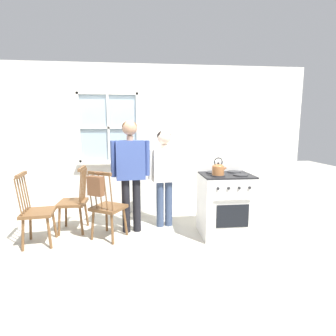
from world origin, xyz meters
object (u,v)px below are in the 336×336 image
at_px(person_teen_center, 164,169).
at_px(handbag, 96,185).
at_px(potted_plant, 118,158).
at_px(chair_near_wall, 36,212).
at_px(stove, 225,204).
at_px(person_elderly_left, 130,165).
at_px(chair_by_window, 108,208).
at_px(kettle, 218,169).
at_px(chair_center_cluster, 74,202).

relative_size(person_teen_center, handbag, 5.05).
bearing_deg(handbag, potted_plant, 81.38).
height_order(chair_near_wall, stove, stove).
bearing_deg(person_elderly_left, chair_by_window, -153.83).
height_order(kettle, potted_plant, potted_plant).
relative_size(chair_by_window, chair_near_wall, 1.00).
height_order(chair_by_window, person_teen_center, person_teen_center).
relative_size(chair_center_cluster, person_elderly_left, 0.59).
xyz_separation_m(kettle, potted_plant, (-1.49, 1.24, 0.03)).
height_order(chair_near_wall, chair_center_cluster, same).
relative_size(person_elderly_left, stove, 1.56).
distance_m(chair_near_wall, handbag, 0.91).
distance_m(chair_by_window, person_elderly_left, 0.71).
bearing_deg(kettle, chair_by_window, 173.59).
xyz_separation_m(stove, kettle, (-0.16, -0.13, 0.55)).
distance_m(potted_plant, handbag, 1.30).
bearing_deg(handbag, chair_center_cluster, 128.89).
bearing_deg(handbag, stove, 4.89).
bearing_deg(stove, chair_by_window, 178.54).
height_order(person_teen_center, stove, person_teen_center).
bearing_deg(person_teen_center, potted_plant, 130.96).
bearing_deg(chair_by_window, potted_plant, -63.58).
height_order(person_teen_center, handbag, person_teen_center).
bearing_deg(person_teen_center, chair_near_wall, -172.69).
height_order(chair_center_cluster, person_teen_center, person_teen_center).
bearing_deg(stove, potted_plant, 146.00).
relative_size(chair_near_wall, person_elderly_left, 0.59).
bearing_deg(kettle, person_elderly_left, 162.42).
bearing_deg(person_teen_center, kettle, -46.65).
relative_size(chair_center_cluster, potted_plant, 3.24).
bearing_deg(person_elderly_left, kettle, -24.39).
height_order(chair_by_window, potted_plant, potted_plant).
bearing_deg(person_teen_center, handbag, -156.71).
xyz_separation_m(chair_by_window, kettle, (1.56, -0.18, 0.57)).
bearing_deg(stove, person_elderly_left, 169.50).
height_order(stove, potted_plant, potted_plant).
height_order(chair_by_window, handbag, same).
bearing_deg(handbag, chair_by_window, 59.60).
bearing_deg(kettle, chair_center_cluster, 166.46).
height_order(chair_center_cluster, potted_plant, potted_plant).
distance_m(chair_by_window, stove, 1.73).
relative_size(kettle, handbag, 0.80).
height_order(person_elderly_left, potted_plant, person_elderly_left).
xyz_separation_m(chair_near_wall, person_teen_center, (1.80, 0.49, 0.49)).
relative_size(chair_near_wall, chair_center_cluster, 1.00).
relative_size(stove, potted_plant, 3.49).
distance_m(chair_near_wall, kettle, 2.57).
distance_m(chair_center_cluster, person_elderly_left, 1.07).
bearing_deg(chair_by_window, stove, -151.06).
relative_size(chair_center_cluster, handbag, 3.28).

